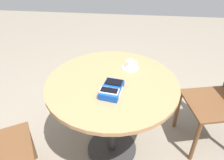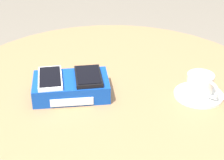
{
  "view_description": "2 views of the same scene",
  "coord_description": "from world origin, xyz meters",
  "px_view_note": "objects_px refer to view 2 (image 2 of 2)",
  "views": [
    {
      "loc": [
        -1.34,
        -0.14,
        1.73
      ],
      "look_at": [
        0.0,
        0.0,
        0.8
      ],
      "focal_mm": 35.0,
      "sensor_mm": 36.0,
      "label": 1
    },
    {
      "loc": [
        -0.29,
        -0.92,
        1.33
      ],
      "look_at": [
        0.0,
        0.0,
        0.8
      ],
      "focal_mm": 60.0,
      "sensor_mm": 36.0,
      "label": 2
    }
  ],
  "objects_px": {
    "phone_box": "(71,87)",
    "phone_white": "(50,79)",
    "saucer": "(198,95)",
    "phone_black": "(88,76)",
    "coffee_cup": "(201,84)",
    "round_table": "(112,122)"
  },
  "relations": [
    {
      "from": "phone_box",
      "to": "phone_white",
      "type": "bearing_deg",
      "value": 171.78
    },
    {
      "from": "phone_box",
      "to": "saucer",
      "type": "distance_m",
      "value": 0.36
    },
    {
      "from": "phone_black",
      "to": "coffee_cup",
      "type": "bearing_deg",
      "value": -20.25
    },
    {
      "from": "phone_box",
      "to": "coffee_cup",
      "type": "xyz_separation_m",
      "value": [
        0.34,
        -0.12,
        0.01
      ]
    },
    {
      "from": "round_table",
      "to": "coffee_cup",
      "type": "xyz_separation_m",
      "value": [
        0.22,
        -0.13,
        0.17
      ]
    },
    {
      "from": "phone_box",
      "to": "phone_white",
      "type": "height_order",
      "value": "phone_white"
    },
    {
      "from": "phone_white",
      "to": "phone_black",
      "type": "xyz_separation_m",
      "value": [
        0.1,
        -0.02,
        0.0
      ]
    },
    {
      "from": "phone_white",
      "to": "coffee_cup",
      "type": "distance_m",
      "value": 0.42
    },
    {
      "from": "phone_box",
      "to": "coffee_cup",
      "type": "height_order",
      "value": "coffee_cup"
    },
    {
      "from": "phone_box",
      "to": "coffee_cup",
      "type": "distance_m",
      "value": 0.36
    },
    {
      "from": "saucer",
      "to": "coffee_cup",
      "type": "relative_size",
      "value": 1.39
    },
    {
      "from": "phone_white",
      "to": "phone_black",
      "type": "relative_size",
      "value": 1.06
    },
    {
      "from": "phone_box",
      "to": "phone_white",
      "type": "distance_m",
      "value": 0.06
    },
    {
      "from": "phone_black",
      "to": "saucer",
      "type": "bearing_deg",
      "value": -19.91
    },
    {
      "from": "phone_white",
      "to": "coffee_cup",
      "type": "xyz_separation_m",
      "value": [
        0.4,
        -0.13,
        -0.02
      ]
    },
    {
      "from": "saucer",
      "to": "round_table",
      "type": "bearing_deg",
      "value": 149.42
    },
    {
      "from": "phone_white",
      "to": "saucer",
      "type": "relative_size",
      "value": 0.99
    },
    {
      "from": "phone_black",
      "to": "round_table",
      "type": "bearing_deg",
      "value": 15.99
    },
    {
      "from": "phone_black",
      "to": "saucer",
      "type": "xyz_separation_m",
      "value": [
        0.29,
        -0.11,
        -0.05
      ]
    },
    {
      "from": "round_table",
      "to": "coffee_cup",
      "type": "relative_size",
      "value": 10.09
    },
    {
      "from": "saucer",
      "to": "coffee_cup",
      "type": "distance_m",
      "value": 0.04
    },
    {
      "from": "round_table",
      "to": "phone_black",
      "type": "relative_size",
      "value": 7.78
    }
  ]
}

